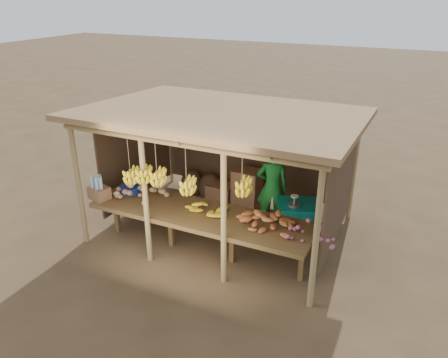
% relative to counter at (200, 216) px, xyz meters
% --- Properties ---
extents(ground, '(60.00, 60.00, 0.00)m').
position_rel_counter_xyz_m(ground, '(-0.00, 0.95, -0.74)').
color(ground, brown).
rests_on(ground, ground).
extents(stall_structure, '(4.70, 3.50, 2.43)m').
position_rel_counter_xyz_m(stall_structure, '(-0.00, 0.86, 1.17)').
color(stall_structure, '#9A814F').
rests_on(stall_structure, ground).
extents(counter, '(3.90, 1.05, 0.80)m').
position_rel_counter_xyz_m(counter, '(0.00, 0.00, 0.00)').
color(counter, brown).
rests_on(counter, ground).
extents(potato_heap, '(1.16, 0.94, 0.37)m').
position_rel_counter_xyz_m(potato_heap, '(-1.30, 0.02, 0.24)').
color(potato_heap, tan).
rests_on(potato_heap, counter).
extents(sweet_potato_heap, '(1.01, 0.68, 0.36)m').
position_rel_counter_xyz_m(sweet_potato_heap, '(1.18, 0.05, 0.24)').
color(sweet_potato_heap, '#B4612E').
rests_on(sweet_potato_heap, counter).
extents(onion_heap, '(0.86, 0.70, 0.35)m').
position_rel_counter_xyz_m(onion_heap, '(1.90, -0.01, 0.24)').
color(onion_heap, '#AD5469').
rests_on(onion_heap, counter).
extents(banana_pile, '(0.70, 0.51, 0.35)m').
position_rel_counter_xyz_m(banana_pile, '(0.08, 0.08, 0.24)').
color(banana_pile, yellow).
rests_on(banana_pile, counter).
extents(tomato_basin, '(0.37, 0.37, 0.19)m').
position_rel_counter_xyz_m(tomato_basin, '(-1.56, 0.18, 0.14)').
color(tomato_basin, navy).
rests_on(tomato_basin, counter).
extents(bottle_box, '(0.41, 0.36, 0.45)m').
position_rel_counter_xyz_m(bottle_box, '(-1.90, -0.28, 0.23)').
color(bottle_box, brown).
rests_on(bottle_box, counter).
extents(vendor, '(0.70, 0.58, 1.64)m').
position_rel_counter_xyz_m(vendor, '(0.77, 1.47, 0.08)').
color(vendor, '#1A7829').
rests_on(vendor, ground).
extents(tarp_crate, '(0.93, 0.86, 0.89)m').
position_rel_counter_xyz_m(tarp_crate, '(1.35, 1.26, -0.37)').
color(tarp_crate, brown).
rests_on(tarp_crate, ground).
extents(carton_stack, '(1.18, 0.48, 0.87)m').
position_rel_counter_xyz_m(carton_stack, '(-0.11, 1.88, -0.35)').
color(carton_stack, brown).
rests_on(carton_stack, ground).
extents(burlap_sacks, '(0.96, 0.50, 0.68)m').
position_rel_counter_xyz_m(burlap_sacks, '(-1.09, 2.05, -0.44)').
color(burlap_sacks, '#4E3724').
rests_on(burlap_sacks, ground).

